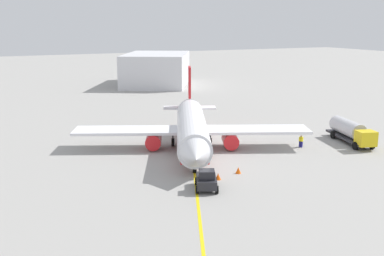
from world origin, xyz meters
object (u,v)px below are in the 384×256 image
at_px(refueling_worker, 301,141).
at_px(fuel_tanker, 351,131).
at_px(safety_cone_wingtip, 218,176).
at_px(pushback_tug, 206,180).
at_px(airplane, 192,129).
at_px(safety_cone_nose, 238,170).

bearing_deg(refueling_worker, fuel_tanker, 81.52).
xyz_separation_m(refueling_worker, safety_cone_wingtip, (6.94, -16.84, -0.46)).
relative_size(pushback_tug, refueling_worker, 2.40).
bearing_deg(fuel_tanker, airplane, -107.73).
height_order(fuel_tanker, refueling_worker, fuel_tanker).
bearing_deg(fuel_tanker, pushback_tug, -73.79).
xyz_separation_m(fuel_tanker, safety_cone_nose, (4.89, -21.61, -1.36)).
distance_m(fuel_tanker, safety_cone_wingtip, 25.43).
bearing_deg(safety_cone_wingtip, refueling_worker, 112.41).
relative_size(airplane, refueling_worker, 18.23).
bearing_deg(safety_cone_nose, fuel_tanker, 102.74).
bearing_deg(pushback_tug, refueling_worker, 115.15).
distance_m(pushback_tug, refueling_worker, 21.43).
height_order(fuel_tanker, pushback_tug, fuel_tanker).
xyz_separation_m(fuel_tanker, safety_cone_wingtip, (5.77, -24.73, -1.36)).
distance_m(refueling_worker, safety_cone_wingtip, 18.22).
bearing_deg(safety_cone_nose, airplane, -179.10).
bearing_deg(airplane, safety_cone_nose, 0.90).
xyz_separation_m(fuel_tanker, pushback_tug, (7.93, -27.29, -0.71)).
distance_m(airplane, fuel_tanker, 22.91).
xyz_separation_m(refueling_worker, safety_cone_nose, (6.06, -13.72, -0.46)).
bearing_deg(refueling_worker, safety_cone_nose, -66.17).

